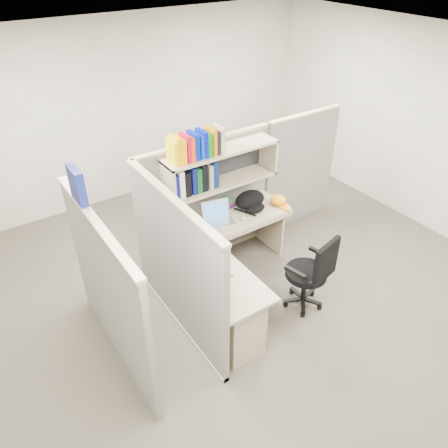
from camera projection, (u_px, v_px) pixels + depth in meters
ground at (247, 292)px, 5.21m from camera, size 6.00×6.00×0.00m
room_shell at (252, 171)px, 4.30m from camera, size 6.00×6.00×6.00m
cubicle at (198, 221)px, 4.84m from camera, size 3.79×1.84×1.95m
desk at (233, 292)px, 4.57m from camera, size 1.74×1.75×0.73m
laptop at (219, 214)px, 5.07m from camera, size 0.40×0.40×0.25m
backpack at (252, 201)px, 5.31m from camera, size 0.42×0.34×0.23m
orange_cap at (278, 200)px, 5.46m from camera, size 0.23×0.26×0.11m
snack_canister at (218, 265)px, 4.41m from camera, size 0.10×0.10×0.09m
tissue_box at (209, 287)px, 4.07m from camera, size 0.13×0.13×0.19m
mouse at (243, 218)px, 5.18m from camera, size 0.09×0.07×0.03m
paper_cup at (214, 211)px, 5.27m from camera, size 0.08×0.08×0.09m
book_stack at (227, 203)px, 5.41m from camera, size 0.19×0.23×0.10m
loose_paper at (217, 273)px, 4.38m from camera, size 0.21×0.27×0.00m
task_chair at (308, 283)px, 4.83m from camera, size 0.55×0.51×0.97m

